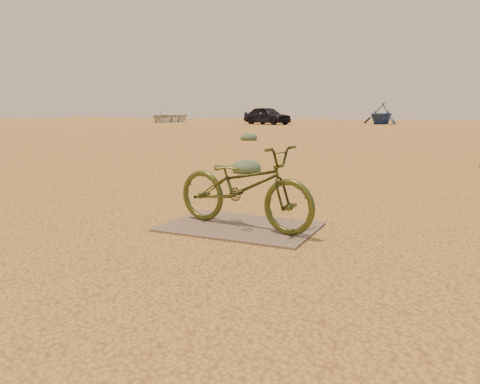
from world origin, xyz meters
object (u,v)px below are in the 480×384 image
at_px(boat_near_left, 167,116).
at_px(boat_far_left, 381,113).
at_px(bicycle, 244,186).
at_px(car, 267,116).
at_px(plywood_board, 240,227).

bearing_deg(boat_near_left, boat_far_left, 1.95).
height_order(bicycle, boat_near_left, boat_near_left).
bearing_deg(bicycle, boat_far_left, 16.16).
height_order(bicycle, car, car).
xyz_separation_m(plywood_board, boat_near_left, (-25.76, 37.51, 0.58)).
distance_m(boat_near_left, boat_far_left, 21.66).
height_order(car, boat_near_left, car).
xyz_separation_m(plywood_board, car, (-13.33, 34.66, 0.77)).
relative_size(plywood_board, boat_near_left, 0.29).
distance_m(plywood_board, boat_far_left, 39.80).
relative_size(plywood_board, bicycle, 0.96).
bearing_deg(car, plywood_board, -137.04).
bearing_deg(bicycle, plywood_board, 74.86).
height_order(bicycle, boat_far_left, boat_far_left).
relative_size(plywood_board, boat_far_left, 0.45).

